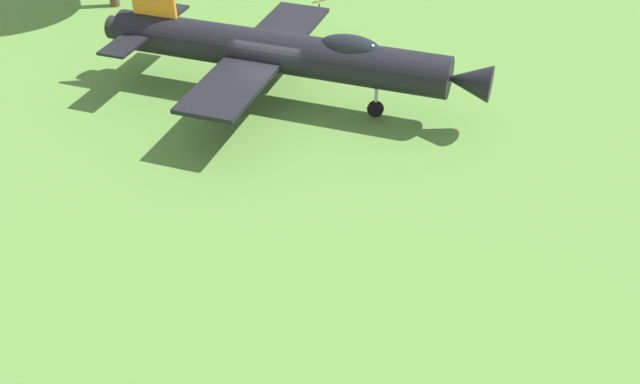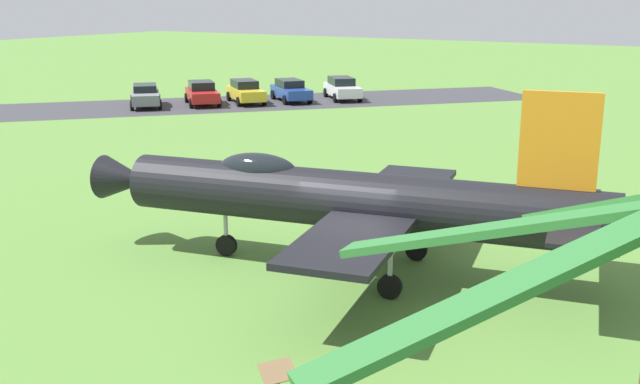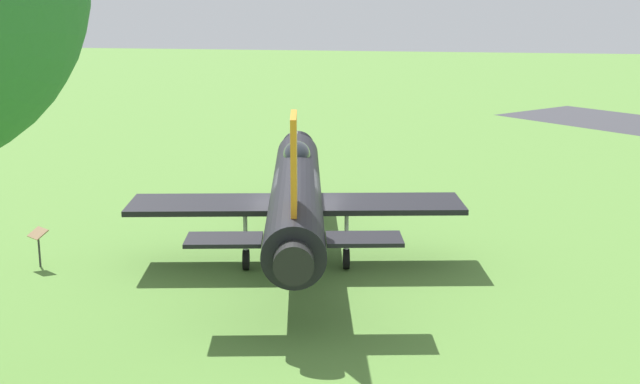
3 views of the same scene
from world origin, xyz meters
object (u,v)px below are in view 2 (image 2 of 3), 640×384
display_jet (345,198)px  parked_car_yellow (246,91)px  parked_car_blue (291,90)px  parked_car_white (342,88)px  parked_car_red (202,93)px  info_plaque (278,380)px  parked_car_gray (145,95)px

display_jet → parked_car_yellow: size_ratio=3.22×
parked_car_blue → parked_car_yellow: 3.16m
parked_car_white → parked_car_red: 9.85m
display_jet → parked_car_red: size_ratio=3.37×
parked_car_white → parked_car_blue: 3.74m
info_plaque → parked_car_white: parked_car_white is taller
parked_car_white → parked_car_blue: parked_car_white is taller
parked_car_white → parked_car_yellow: (4.69, 5.06, 0.01)m
parked_car_yellow → parked_car_white: bearing=86.7°
parked_car_gray → parked_car_blue: bearing=92.9°
display_jet → parked_car_red: display_jet is taller
display_jet → parked_car_white: (16.90, -29.63, -1.22)m
display_jet → parked_car_yellow: 32.73m
parked_car_blue → parked_car_red: (4.16, 4.48, 0.02)m
parked_car_white → parked_car_blue: size_ratio=1.00×
parked_car_blue → parked_car_red: size_ratio=1.04×
display_jet → info_plaque: (-2.72, 7.12, -1.15)m
parked_car_white → parked_car_red: (6.70, 7.23, 0.00)m
info_plaque → parked_car_yellow: bearing=-52.5°
parked_car_white → parked_car_blue: (2.54, 2.75, -0.02)m
parked_car_blue → parked_car_red: 6.11m
info_plaque → parked_car_white: size_ratio=0.25×
parked_car_blue → parked_car_yellow: size_ratio=0.99×
info_plaque → parked_car_blue: 40.59m
display_jet → parked_car_gray: 32.72m
info_plaque → parked_car_red: size_ratio=0.26×
display_jet → parked_car_gray: display_jet is taller
parked_car_white → parked_car_gray: bearing=-86.2°
parked_car_gray → parked_car_yellow: bearing=92.9°
parked_car_red → parked_car_white: bearing=90.2°
display_jet → parked_car_red: (23.60, -22.40, -1.22)m
info_plaque → parked_car_white: bearing=-61.9°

